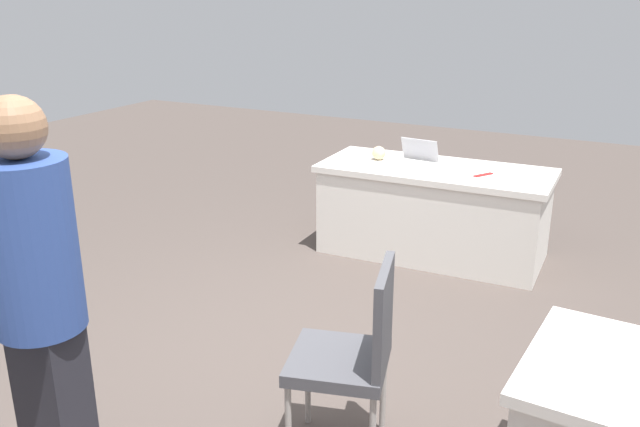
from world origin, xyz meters
The scene contains 7 objects.
ground_plane centered at (0.00, 0.00, 0.00)m, with size 14.40×14.40×0.00m, color #4C423D.
table_foreground centered at (-0.15, -2.09, 0.37)m, with size 1.85×0.85×0.74m.
chair_near_front centered at (-0.61, 0.50, 0.56)m, with size 0.54×0.54×0.97m.
person_presenter centered at (0.34, 1.36, 0.99)m, with size 0.36×0.36×1.76m.
laptop_silver centered at (0.03, -2.06, 0.78)m, with size 0.34×0.32×0.21m.
yarn_ball centered at (0.36, -2.11, 0.80)m, with size 0.11×0.11×0.11m, color beige.
scissors_red centered at (-0.54, -2.03, 0.74)m, with size 0.18×0.04×0.01m, color red.
Camera 1 is at (-1.69, 2.94, 2.12)m, focal length 37.60 mm.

